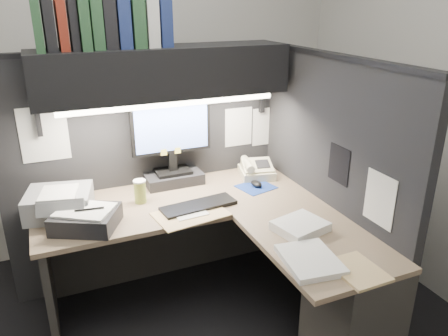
{
  "coord_description": "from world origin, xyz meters",
  "views": [
    {
      "loc": [
        -0.59,
        -1.86,
        1.92
      ],
      "look_at": [
        0.42,
        0.51,
        0.91
      ],
      "focal_mm": 35.0,
      "sensor_mm": 36.0,
      "label": 1
    }
  ],
  "objects_px": {
    "desk": "(260,274)",
    "overhead_shelf": "(164,72)",
    "printer": "(59,203)",
    "telephone": "(257,170)",
    "keyboard": "(199,206)",
    "notebook_stack": "(86,219)",
    "coffee_cup": "(140,192)",
    "monitor": "(172,152)"
  },
  "relations": [
    {
      "from": "overhead_shelf",
      "to": "notebook_stack",
      "type": "xyz_separation_m",
      "value": [
        -0.58,
        -0.34,
        -0.72
      ]
    },
    {
      "from": "printer",
      "to": "overhead_shelf",
      "type": "bearing_deg",
      "value": 22.2
    },
    {
      "from": "keyboard",
      "to": "coffee_cup",
      "type": "distance_m",
      "value": 0.38
    },
    {
      "from": "overhead_shelf",
      "to": "printer",
      "type": "xyz_separation_m",
      "value": [
        -0.7,
        -0.12,
        -0.7
      ]
    },
    {
      "from": "overhead_shelf",
      "to": "printer",
      "type": "distance_m",
      "value": 0.99
    },
    {
      "from": "keyboard",
      "to": "printer",
      "type": "xyz_separation_m",
      "value": [
        -0.78,
        0.24,
        0.06
      ]
    },
    {
      "from": "telephone",
      "to": "coffee_cup",
      "type": "distance_m",
      "value": 0.87
    },
    {
      "from": "desk",
      "to": "keyboard",
      "type": "xyz_separation_m",
      "value": [
        -0.22,
        0.4,
        0.3
      ]
    },
    {
      "from": "telephone",
      "to": "notebook_stack",
      "type": "relative_size",
      "value": 0.72
    },
    {
      "from": "desk",
      "to": "overhead_shelf",
      "type": "bearing_deg",
      "value": 111.79
    },
    {
      "from": "keyboard",
      "to": "telephone",
      "type": "height_order",
      "value": "telephone"
    },
    {
      "from": "monitor",
      "to": "printer",
      "type": "bearing_deg",
      "value": -166.43
    },
    {
      "from": "printer",
      "to": "notebook_stack",
      "type": "xyz_separation_m",
      "value": [
        0.12,
        -0.23,
        -0.02
      ]
    },
    {
      "from": "monitor",
      "to": "keyboard",
      "type": "xyz_separation_m",
      "value": [
        0.03,
        -0.42,
        -0.22
      ]
    },
    {
      "from": "coffee_cup",
      "to": "desk",
      "type": "bearing_deg",
      "value": -48.93
    },
    {
      "from": "notebook_stack",
      "to": "overhead_shelf",
      "type": "bearing_deg",
      "value": 30.68
    },
    {
      "from": "desk",
      "to": "overhead_shelf",
      "type": "height_order",
      "value": "overhead_shelf"
    },
    {
      "from": "desk",
      "to": "printer",
      "type": "xyz_separation_m",
      "value": [
        -1.0,
        0.64,
        0.36
      ]
    },
    {
      "from": "telephone",
      "to": "notebook_stack",
      "type": "distance_m",
      "value": 1.24
    },
    {
      "from": "desk",
      "to": "overhead_shelf",
      "type": "relative_size",
      "value": 1.1
    },
    {
      "from": "telephone",
      "to": "notebook_stack",
      "type": "xyz_separation_m",
      "value": [
        -1.21,
        -0.3,
        0.0
      ]
    },
    {
      "from": "telephone",
      "to": "coffee_cup",
      "type": "height_order",
      "value": "coffee_cup"
    },
    {
      "from": "overhead_shelf",
      "to": "telephone",
      "type": "bearing_deg",
      "value": -4.13
    },
    {
      "from": "overhead_shelf",
      "to": "monitor",
      "type": "relative_size",
      "value": 2.69
    },
    {
      "from": "desk",
      "to": "telephone",
      "type": "height_order",
      "value": "telephone"
    },
    {
      "from": "keyboard",
      "to": "notebook_stack",
      "type": "distance_m",
      "value": 0.66
    },
    {
      "from": "coffee_cup",
      "to": "printer",
      "type": "distance_m",
      "value": 0.47
    },
    {
      "from": "overhead_shelf",
      "to": "telephone",
      "type": "xyz_separation_m",
      "value": [
        0.63,
        -0.05,
        -0.72
      ]
    },
    {
      "from": "keyboard",
      "to": "coffee_cup",
      "type": "relative_size",
      "value": 3.37
    },
    {
      "from": "overhead_shelf",
      "to": "notebook_stack",
      "type": "bearing_deg",
      "value": -149.32
    },
    {
      "from": "monitor",
      "to": "coffee_cup",
      "type": "distance_m",
      "value": 0.38
    },
    {
      "from": "monitor",
      "to": "telephone",
      "type": "relative_size",
      "value": 2.42
    },
    {
      "from": "telephone",
      "to": "notebook_stack",
      "type": "bearing_deg",
      "value": -152.53
    },
    {
      "from": "keyboard",
      "to": "printer",
      "type": "bearing_deg",
      "value": 156.95
    },
    {
      "from": "overhead_shelf",
      "to": "printer",
      "type": "bearing_deg",
      "value": -170.53
    },
    {
      "from": "overhead_shelf",
      "to": "coffee_cup",
      "type": "distance_m",
      "value": 0.75
    },
    {
      "from": "desk",
      "to": "coffee_cup",
      "type": "bearing_deg",
      "value": 131.07
    },
    {
      "from": "overhead_shelf",
      "to": "keyboard",
      "type": "relative_size",
      "value": 3.36
    },
    {
      "from": "desk",
      "to": "overhead_shelf",
      "type": "xyz_separation_m",
      "value": [
        -0.3,
        0.75,
        1.06
      ]
    },
    {
      "from": "monitor",
      "to": "notebook_stack",
      "type": "distance_m",
      "value": 0.77
    },
    {
      "from": "monitor",
      "to": "coffee_cup",
      "type": "height_order",
      "value": "monitor"
    },
    {
      "from": "printer",
      "to": "notebook_stack",
      "type": "relative_size",
      "value": 1.09
    }
  ]
}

